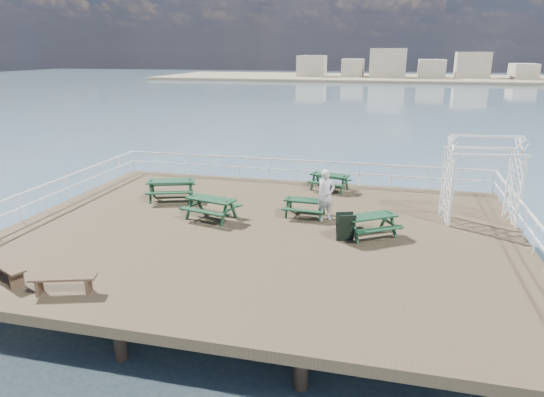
{
  "coord_description": "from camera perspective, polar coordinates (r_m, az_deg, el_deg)",
  "views": [
    {
      "loc": [
        4.26,
        -15.62,
        6.12
      ],
      "look_at": [
        0.32,
        0.31,
        1.1
      ],
      "focal_mm": 32.0,
      "sensor_mm": 36.0,
      "label": 1
    }
  ],
  "objects": [
    {
      "name": "railing",
      "position": [
        19.42,
        0.48,
        1.33
      ],
      "size": [
        17.77,
        13.76,
        1.1
      ],
      "color": "white",
      "rests_on": "ground"
    },
    {
      "name": "picnic_table_d",
      "position": [
        21.07,
        -11.81,
        1.49
      ],
      "size": [
        2.38,
        2.14,
        0.96
      ],
      "rotation": [
        0.0,
        0.0,
        0.33
      ],
      "color": "#14391E",
      "rests_on": "ground"
    },
    {
      "name": "sandwich_board",
      "position": [
        16.38,
        8.63,
        -3.37
      ],
      "size": [
        0.71,
        0.62,
        0.97
      ],
      "rotation": [
        0.0,
        0.0,
        0.36
      ],
      "color": "black",
      "rests_on": "ground"
    },
    {
      "name": "person",
      "position": [
        18.15,
        6.37,
        0.41
      ],
      "size": [
        0.84,
        0.78,
        1.94
      ],
      "primitive_type": "imported",
      "rotation": [
        0.0,
        0.0,
        0.61
      ],
      "color": "silver",
      "rests_on": "ground"
    },
    {
      "name": "ground",
      "position": [
        17.36,
        -1.28,
        -4.17
      ],
      "size": [
        18.0,
        14.0,
        0.3
      ],
      "primitive_type": "cube",
      "color": "brown",
      "rests_on": "ground"
    },
    {
      "name": "picnic_table_c",
      "position": [
        16.89,
        11.49,
        -2.61
      ],
      "size": [
        2.26,
        2.16,
        0.86
      ],
      "rotation": [
        0.0,
        0.0,
        0.59
      ],
      "color": "#14391E",
      "rests_on": "ground"
    },
    {
      "name": "trellis_arbor",
      "position": [
        19.34,
        23.39,
        1.57
      ],
      "size": [
        2.77,
        1.73,
        3.23
      ],
      "rotation": [
        0.0,
        0.0,
        0.14
      ],
      "color": "white",
      "rests_on": "ground"
    },
    {
      "name": "sea_backdrop",
      "position": [
        150.06,
        17.54,
        13.71
      ],
      "size": [
        300.0,
        300.0,
        9.2
      ],
      "color": "#455E75",
      "rests_on": "ground"
    },
    {
      "name": "flat_bench_far",
      "position": [
        15.39,
        -28.9,
        -7.19
      ],
      "size": [
        1.72,
        1.09,
        0.49
      ],
      "rotation": [
        0.0,
        0.0,
        -0.43
      ],
      "color": "brown",
      "rests_on": "ground"
    },
    {
      "name": "flat_bench_near",
      "position": [
        13.94,
        -23.35,
        -8.87
      ],
      "size": [
        1.73,
        0.9,
        0.49
      ],
      "rotation": [
        0.0,
        0.0,
        0.31
      ],
      "color": "brown",
      "rests_on": "ground"
    },
    {
      "name": "picnic_table_a",
      "position": [
        18.41,
        -7.19,
        -0.64
      ],
      "size": [
        2.18,
        1.91,
        0.91
      ],
      "rotation": [
        0.0,
        0.0,
        -0.24
      ],
      "color": "#14391E",
      "rests_on": "ground"
    },
    {
      "name": "picnic_table_b",
      "position": [
        22.24,
        6.81,
        2.33
      ],
      "size": [
        1.99,
        1.74,
        0.83
      ],
      "rotation": [
        0.0,
        0.0,
        -0.24
      ],
      "color": "#14391E",
      "rests_on": "ground"
    },
    {
      "name": "picnic_table_e",
      "position": [
        18.59,
        3.95,
        -0.65
      ],
      "size": [
        1.64,
        1.35,
        0.77
      ],
      "rotation": [
        0.0,
        0.0,
        -0.05
      ],
      "color": "#14391E",
      "rests_on": "ground"
    }
  ]
}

